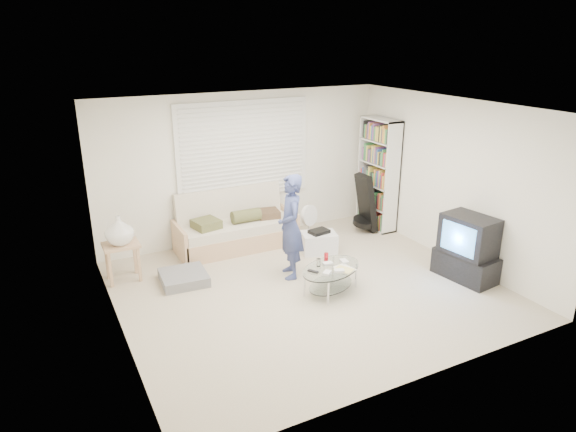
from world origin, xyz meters
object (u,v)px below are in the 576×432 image
tv_unit (467,249)px  coffee_table (331,272)px  futon_sofa (236,229)px  bookshelf (378,174)px

tv_unit → coffee_table: size_ratio=0.83×
tv_unit → coffee_table: bearing=165.0°
futon_sofa → tv_unit: futon_sofa is taller
bookshelf → coffee_table: bookshelf is taller
coffee_table → tv_unit: bearing=-15.0°
bookshelf → tv_unit: bookshelf is taller
futon_sofa → tv_unit: size_ratio=2.07×
futon_sofa → coffee_table: 2.16m
futon_sofa → bookshelf: 2.75m
bookshelf → coffee_table: 2.84m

